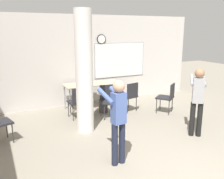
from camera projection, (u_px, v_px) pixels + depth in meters
name	position (u px, v px, depth m)	size (l,w,h in m)	color
wall_back	(83.00, 60.00, 7.85)	(8.00, 0.15, 2.80)	silver
support_pillar	(84.00, 73.00, 5.63)	(0.39, 0.39, 2.80)	white
folding_table	(93.00, 85.00, 7.53)	(1.73, 0.68, 0.77)	tan
bottle_on_table	(92.00, 81.00, 7.42)	(0.06, 0.06, 0.27)	silver
waste_bin	(103.00, 107.00, 7.25)	(0.26, 0.26, 0.32)	#38383D
chair_table_front	(108.00, 99.00, 6.81)	(0.50, 0.50, 0.87)	#232328
chair_mid_room	(167.00, 96.00, 7.10)	(0.62, 0.62, 0.87)	#232328
chair_table_right	(129.00, 95.00, 7.23)	(0.51, 0.51, 0.87)	#232328
chair_table_left	(78.00, 100.00, 6.66)	(0.46, 0.46, 0.87)	#232328
person_playing_side	(198.00, 97.00, 5.49)	(0.57, 0.63, 1.55)	black
person_playing_front	(118.00, 116.00, 4.30)	(0.38, 0.59, 1.53)	#1E2338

